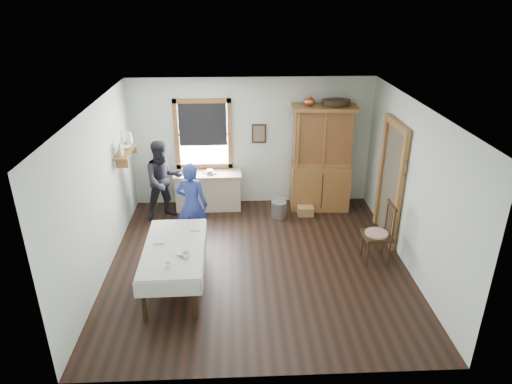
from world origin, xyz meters
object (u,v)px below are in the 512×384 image
dining_table (176,266)px  figure_dark (164,183)px  wicker_basket (305,211)px  work_counter (209,191)px  china_hutch (321,159)px  spindle_chair (377,233)px  pail (279,209)px  woman_blue (192,208)px

dining_table → figure_dark: size_ratio=1.19×
wicker_basket → work_counter: bearing=167.5°
china_hutch → spindle_chair: bearing=-70.7°
spindle_chair → wicker_basket: spindle_chair is taller
spindle_chair → figure_dark: size_ratio=0.72×
work_counter → china_hutch: size_ratio=0.63×
dining_table → pail: 2.94m
spindle_chair → pail: spindle_chair is taller
pail → spindle_chair: bearing=-48.7°
dining_table → woman_blue: (0.17, 1.30, 0.37)m
woman_blue → figure_dark: (-0.65, 1.10, 0.02)m
pail → wicker_basket: bearing=5.3°
woman_blue → china_hutch: bearing=-136.8°
wicker_basket → woman_blue: bearing=-154.8°
work_counter → woman_blue: 1.54m
spindle_chair → woman_blue: bearing=165.6°
figure_dark → woman_blue: bearing=-84.7°
spindle_chair → pail: (-1.50, 1.71, -0.37)m
work_counter → woman_blue: size_ratio=0.95×
work_counter → pail: (1.45, -0.50, -0.23)m
pail → wicker_basket: size_ratio=1.04×
china_hutch → work_counter: bearing=-178.4°
wicker_basket → figure_dark: bearing=178.8°
dining_table → pail: size_ratio=5.35×
work_counter → figure_dark: bearing=-156.3°
dining_table → wicker_basket: size_ratio=5.58×
wicker_basket → figure_dark: figure_dark is taller
wicker_basket → pail: bearing=-174.7°
pail → woman_blue: size_ratio=0.23×
china_hutch → woman_blue: china_hutch is taller
dining_table → work_counter: bearing=82.3°
spindle_chair → china_hutch: bearing=104.2°
dining_table → pail: dining_table is taller
dining_table → wicker_basket: bearing=44.5°
work_counter → woman_blue: bearing=-98.2°
spindle_chair → dining_table: bearing=-171.6°
work_counter → china_hutch: china_hutch is taller
work_counter → spindle_chair: (2.95, -2.20, 0.14)m
dining_table → spindle_chair: spindle_chair is taller
china_hutch → figure_dark: 3.24m
work_counter → china_hutch: bearing=-2.3°
work_counter → pail: size_ratio=4.16×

